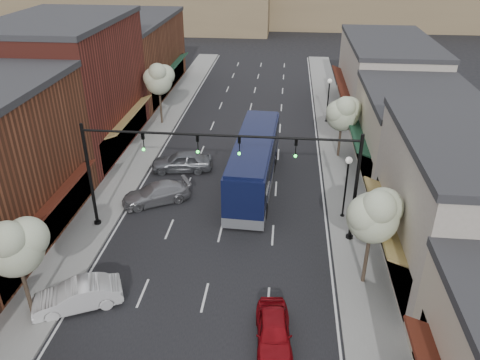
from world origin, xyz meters
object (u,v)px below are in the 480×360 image
(tree_left_far, at_px, (159,78))
(lamp_post_near, at_px, (347,178))
(signal_mast_right, at_px, (316,171))
(parked_car_b, at_px, (77,296))
(lamp_post_far, at_px, (329,93))
(coach_bus, at_px, (254,162))
(signal_mast_left, at_px, (126,162))
(tree_left_near, at_px, (14,245))
(parked_car_d, at_px, (182,161))
(red_hatchback, at_px, (274,331))
(parked_car_c, at_px, (156,193))
(tree_right_far, at_px, (343,112))
(tree_right_near, at_px, (374,214))

(tree_left_far, bearing_deg, lamp_post_near, -43.89)
(signal_mast_right, relative_size, parked_car_b, 1.89)
(lamp_post_far, xyz_separation_m, coach_bus, (-6.15, -13.69, -1.04))
(signal_mast_left, relative_size, tree_left_near, 1.44)
(lamp_post_near, xyz_separation_m, parked_car_d, (-12.00, 5.75, -2.20))
(red_hatchback, relative_size, parked_car_c, 0.84)
(tree_left_far, distance_m, red_hatchback, 29.36)
(lamp_post_near, xyz_separation_m, red_hatchback, (-4.15, -11.10, -2.33))
(signal_mast_left, distance_m, tree_left_far, 18.14)
(coach_bus, xyz_separation_m, parked_car_d, (-5.85, 1.94, -1.16))
(tree_left_far, height_order, red_hatchback, tree_left_far)
(lamp_post_near, bearing_deg, tree_right_far, 86.69)
(tree_right_far, distance_m, parked_car_c, 16.23)
(tree_right_far, distance_m, tree_left_near, 25.99)
(tree_right_far, height_order, red_hatchback, tree_right_far)
(tree_left_near, bearing_deg, tree_right_far, 50.31)
(tree_right_near, distance_m, parked_car_c, 15.64)
(signal_mast_right, distance_m, tree_right_far, 12.27)
(tree_right_near, height_order, tree_left_far, tree_left_far)
(parked_car_d, bearing_deg, parked_car_c, -16.33)
(signal_mast_left, xyz_separation_m, lamp_post_far, (13.42, 20.00, -1.62))
(signal_mast_right, distance_m, signal_mast_left, 11.24)
(parked_car_c, distance_m, parked_car_d, 5.06)
(signal_mast_left, distance_m, red_hatchback, 13.25)
(signal_mast_left, relative_size, tree_right_near, 1.38)
(lamp_post_near, bearing_deg, lamp_post_far, 90.00)
(lamp_post_far, height_order, parked_car_b, lamp_post_far)
(lamp_post_near, xyz_separation_m, coach_bus, (-6.15, 3.81, -1.04))
(signal_mast_right, xyz_separation_m, tree_left_far, (-13.87, 17.95, -0.02))
(tree_right_far, relative_size, tree_left_far, 0.89)
(tree_right_far, xyz_separation_m, parked_car_c, (-13.30, -8.69, -3.30))
(coach_bus, bearing_deg, tree_left_far, 132.91)
(lamp_post_far, distance_m, parked_car_c, 21.18)
(tree_right_near, bearing_deg, signal_mast_left, 163.81)
(parked_car_c, bearing_deg, lamp_post_near, 57.86)
(tree_right_far, bearing_deg, tree_left_far, 160.13)
(lamp_post_far, distance_m, red_hatchback, 29.00)
(tree_right_far, height_order, parked_car_b, tree_right_far)
(tree_right_near, bearing_deg, lamp_post_far, 91.30)
(red_hatchback, xyz_separation_m, parked_car_d, (-7.85, 16.85, 0.12))
(signal_mast_right, xyz_separation_m, coach_bus, (-3.97, 6.31, -2.66))
(tree_right_far, bearing_deg, lamp_post_near, -93.31)
(tree_right_near, distance_m, tree_left_near, 17.08)
(signal_mast_right, relative_size, tree_right_near, 1.38)
(signal_mast_left, height_order, parked_car_c, signal_mast_left)
(tree_left_far, distance_m, parked_car_b, 25.61)
(tree_left_far, relative_size, coach_bus, 0.49)
(tree_left_far, xyz_separation_m, lamp_post_far, (16.05, 2.06, -1.60))
(tree_right_far, distance_m, red_hatchback, 21.34)
(tree_right_far, height_order, tree_left_far, tree_left_far)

